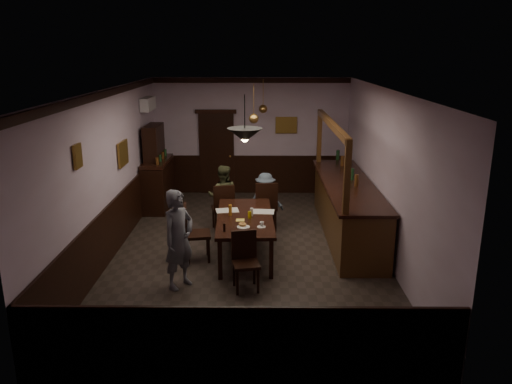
{
  "coord_description": "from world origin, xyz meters",
  "views": [
    {
      "loc": [
        0.24,
        -8.78,
        3.66
      ],
      "look_at": [
        0.16,
        -0.0,
        1.15
      ],
      "focal_mm": 35.0,
      "sensor_mm": 36.0,
      "label": 1
    }
  ],
  "objects_px": {
    "dining_table": "(245,220)",
    "pendant_iron": "(245,135)",
    "pendant_brass_far": "(263,109)",
    "chair_near": "(245,258)",
    "person_seated_right": "(265,200)",
    "bar_counter": "(347,207)",
    "pendant_brass_mid": "(254,119)",
    "sideboard": "(157,175)",
    "chair_far_right": "(266,204)",
    "coffee_cup": "(262,224)",
    "chair_side": "(193,230)",
    "soda_can": "(250,215)",
    "person_standing": "(179,239)",
    "person_seated_left": "(223,196)",
    "chair_far_left": "(223,206)"
  },
  "relations": [
    {
      "from": "chair_far_right",
      "to": "sideboard",
      "type": "distance_m",
      "value": 3.04
    },
    {
      "from": "person_standing",
      "to": "person_seated_right",
      "type": "xyz_separation_m",
      "value": [
        1.39,
        2.86,
        -0.22
      ]
    },
    {
      "from": "person_seated_left",
      "to": "person_seated_right",
      "type": "height_order",
      "value": "person_seated_left"
    },
    {
      "from": "chair_near",
      "to": "pendant_brass_mid",
      "type": "distance_m",
      "value": 3.49
    },
    {
      "from": "person_standing",
      "to": "coffee_cup",
      "type": "bearing_deg",
      "value": -23.79
    },
    {
      "from": "pendant_brass_mid",
      "to": "sideboard",
      "type": "bearing_deg",
      "value": 152.29
    },
    {
      "from": "dining_table",
      "to": "chair_near",
      "type": "xyz_separation_m",
      "value": [
        0.04,
        -1.32,
        -0.18
      ]
    },
    {
      "from": "person_standing",
      "to": "soda_can",
      "type": "relative_size",
      "value": 13.36
    },
    {
      "from": "chair_far_left",
      "to": "soda_can",
      "type": "bearing_deg",
      "value": 99.73
    },
    {
      "from": "dining_table",
      "to": "sideboard",
      "type": "relative_size",
      "value": 1.13
    },
    {
      "from": "chair_far_right",
      "to": "sideboard",
      "type": "xyz_separation_m",
      "value": [
        -2.57,
        1.6,
        0.22
      ]
    },
    {
      "from": "person_standing",
      "to": "person_seated_left",
      "type": "bearing_deg",
      "value": 27.06
    },
    {
      "from": "bar_counter",
      "to": "pendant_brass_far",
      "type": "distance_m",
      "value": 3.36
    },
    {
      "from": "chair_near",
      "to": "pendant_iron",
      "type": "height_order",
      "value": "pendant_iron"
    },
    {
      "from": "chair_near",
      "to": "chair_far_right",
      "type": "bearing_deg",
      "value": 70.6
    },
    {
      "from": "person_seated_right",
      "to": "pendant_brass_mid",
      "type": "xyz_separation_m",
      "value": [
        -0.25,
        0.1,
        1.71
      ]
    },
    {
      "from": "bar_counter",
      "to": "pendant_brass_far",
      "type": "bearing_deg",
      "value": 125.8
    },
    {
      "from": "person_standing",
      "to": "person_seated_right",
      "type": "height_order",
      "value": "person_standing"
    },
    {
      "from": "chair_near",
      "to": "soda_can",
      "type": "height_order",
      "value": "chair_near"
    },
    {
      "from": "person_seated_left",
      "to": "coffee_cup",
      "type": "relative_size",
      "value": 16.79
    },
    {
      "from": "chair_far_left",
      "to": "person_seated_right",
      "type": "relative_size",
      "value": 0.86
    },
    {
      "from": "person_seated_right",
      "to": "bar_counter",
      "type": "xyz_separation_m",
      "value": [
        1.65,
        -0.52,
        0.01
      ]
    },
    {
      "from": "coffee_cup",
      "to": "sideboard",
      "type": "xyz_separation_m",
      "value": [
        -2.48,
        3.44,
        -0.0
      ]
    },
    {
      "from": "dining_table",
      "to": "soda_can",
      "type": "height_order",
      "value": "soda_can"
    },
    {
      "from": "chair_near",
      "to": "coffee_cup",
      "type": "bearing_deg",
      "value": 59.43
    },
    {
      "from": "chair_far_left",
      "to": "person_seated_left",
      "type": "bearing_deg",
      "value": -97.75
    },
    {
      "from": "chair_near",
      "to": "soda_can",
      "type": "xyz_separation_m",
      "value": [
        0.05,
        1.22,
        0.3
      ]
    },
    {
      "from": "coffee_cup",
      "to": "pendant_brass_far",
      "type": "bearing_deg",
      "value": 87.17
    },
    {
      "from": "chair_side",
      "to": "pendant_brass_mid",
      "type": "distance_m",
      "value": 2.79
    },
    {
      "from": "soda_can",
      "to": "pendant_iron",
      "type": "relative_size",
      "value": 0.16
    },
    {
      "from": "sideboard",
      "to": "person_seated_right",
      "type": "bearing_deg",
      "value": -27.21
    },
    {
      "from": "chair_side",
      "to": "pendant_iron",
      "type": "distance_m",
      "value": 2.11
    },
    {
      "from": "sideboard",
      "to": "chair_far_right",
      "type": "bearing_deg",
      "value": -31.92
    },
    {
      "from": "chair_near",
      "to": "sideboard",
      "type": "distance_m",
      "value": 4.76
    },
    {
      "from": "dining_table",
      "to": "pendant_iron",
      "type": "height_order",
      "value": "pendant_iron"
    },
    {
      "from": "chair_near",
      "to": "pendant_brass_far",
      "type": "distance_m",
      "value": 5.05
    },
    {
      "from": "dining_table",
      "to": "pendant_brass_far",
      "type": "bearing_deg",
      "value": 84.26
    },
    {
      "from": "pendant_iron",
      "to": "chair_side",
      "type": "bearing_deg",
      "value": 150.09
    },
    {
      "from": "soda_can",
      "to": "chair_far_right",
      "type": "bearing_deg",
      "value": 77.22
    },
    {
      "from": "chair_far_right",
      "to": "pendant_iron",
      "type": "relative_size",
      "value": 1.43
    },
    {
      "from": "bar_counter",
      "to": "pendant_brass_mid",
      "type": "bearing_deg",
      "value": 161.82
    },
    {
      "from": "chair_far_right",
      "to": "person_seated_left",
      "type": "distance_m",
      "value": 0.95
    },
    {
      "from": "sideboard",
      "to": "pendant_iron",
      "type": "distance_m",
      "value": 4.57
    },
    {
      "from": "pendant_brass_far",
      "to": "chair_near",
      "type": "bearing_deg",
      "value": -93.63
    },
    {
      "from": "chair_near",
      "to": "person_seated_right",
      "type": "distance_m",
      "value": 2.91
    },
    {
      "from": "chair_far_left",
      "to": "pendant_iron",
      "type": "relative_size",
      "value": 1.36
    },
    {
      "from": "chair_far_right",
      "to": "sideboard",
      "type": "relative_size",
      "value": 0.53
    },
    {
      "from": "person_seated_right",
      "to": "pendant_brass_mid",
      "type": "relative_size",
      "value": 1.45
    },
    {
      "from": "chair_near",
      "to": "soda_can",
      "type": "distance_m",
      "value": 1.26
    },
    {
      "from": "dining_table",
      "to": "person_seated_left",
      "type": "bearing_deg",
      "value": 108.51
    }
  ]
}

